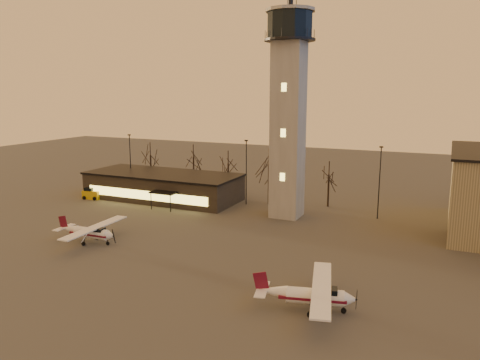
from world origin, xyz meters
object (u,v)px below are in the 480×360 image
Objects in this scene: control_tower at (289,100)px; terminal at (163,186)px; cessna_front at (317,299)px; cessna_rear at (93,235)px; service_cart at (92,195)px.

terminal is at bearing 174.85° from control_tower.
cessna_front is (11.63, -26.65, -15.28)m from control_tower.
cessna_front is at bearing -14.07° from cessna_rear.
cessna_rear reaches higher than service_cart.
terminal is 23.31m from cessna_rear.
control_tower is 1.28× the size of terminal.
terminal is at bearing 100.73° from cessna_rear.
control_tower is 30.74m from cessna_rear.
cessna_rear is (-16.77, -20.70, -15.33)m from control_tower.
terminal reaches higher than cessna_front.
cessna_front reaches higher than service_cart.
control_tower is at bearing -0.57° from service_cart.
control_tower is at bearing -5.15° from terminal.
cessna_rear is at bearing 154.62° from cessna_front.
terminal is 2.29× the size of cessna_front.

